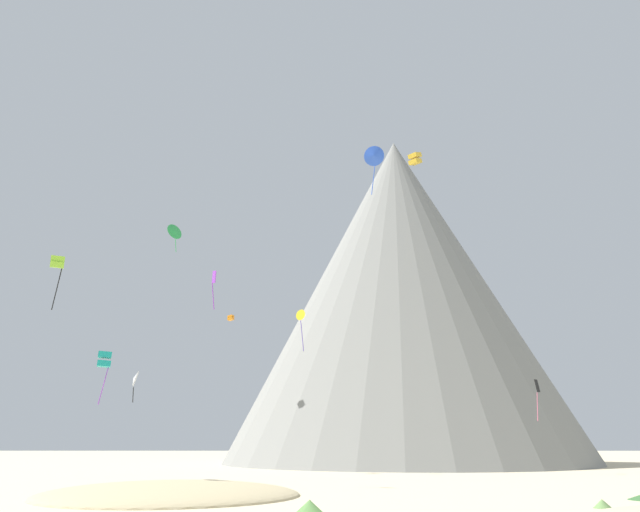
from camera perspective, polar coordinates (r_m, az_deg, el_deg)
dune_foreground_left at (r=44.52m, az=-14.13°, el=-21.29°), size 23.27×23.01×1.86m
bush_scatter_east at (r=29.14m, az=-1.00°, el=-23.18°), size 3.31×3.31×1.04m
bush_ridge_crest at (r=39.12m, az=25.28°, el=-20.53°), size 1.07×1.07×0.48m
bush_mid_center at (r=48.29m, az=-15.63°, el=-20.45°), size 2.78×2.78×0.62m
rock_massif at (r=107.66m, az=7.38°, el=-3.66°), size 73.49×73.49×58.32m
kite_blue_high at (r=62.65m, az=5.15°, el=9.43°), size 2.21×1.20×5.35m
kite_white_low at (r=64.16m, az=-17.24°, el=-11.11°), size 1.10×1.79×3.16m
kite_green_high at (r=80.38m, az=-13.64°, el=2.28°), size 2.04×2.17×3.92m
kite_orange_mid at (r=87.38m, az=-8.48°, el=-5.84°), size 0.98×0.96×0.80m
kite_lime_mid at (r=53.59m, az=-23.70°, el=-0.57°), size 1.42×1.45×4.63m
kite_teal_low at (r=62.93m, az=-19.83°, el=-9.27°), size 1.63×1.61×5.06m
kite_violet_mid at (r=54.30m, az=-10.07°, el=-2.53°), size 0.47×0.62×3.57m
kite_black_low at (r=75.93m, az=19.96°, el=-11.97°), size 0.78×0.67×4.76m
kite_cyan_low at (r=82.17m, az=15.79°, el=-14.15°), size 1.26×1.49×1.60m
kite_yellow_mid at (r=73.72m, az=-1.82°, el=-5.79°), size 1.30×1.01×5.10m
kite_gold_high at (r=86.64m, az=9.03°, el=9.12°), size 2.04×2.04×1.93m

